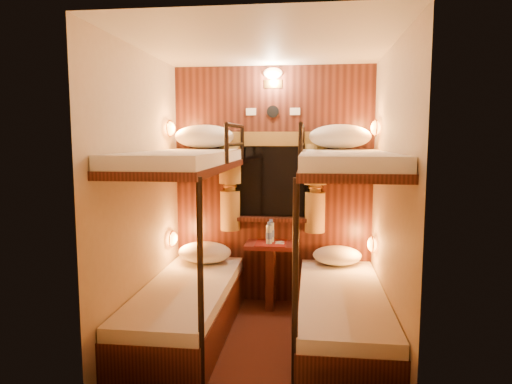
# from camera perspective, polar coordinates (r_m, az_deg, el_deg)

# --- Properties ---
(floor) EXTENTS (2.10, 2.10, 0.00)m
(floor) POSITION_cam_1_polar(r_m,az_deg,el_deg) (3.97, 0.69, -18.41)
(floor) COLOR #3D1710
(floor) RESTS_ON ground
(ceiling) EXTENTS (2.10, 2.10, 0.00)m
(ceiling) POSITION_cam_1_polar(r_m,az_deg,el_deg) (3.66, 0.75, 17.98)
(ceiling) COLOR silver
(ceiling) RESTS_ON wall_back
(wall_back) EXTENTS (2.40, 0.00, 2.40)m
(wall_back) POSITION_cam_1_polar(r_m,az_deg,el_deg) (4.66, 2.12, 0.75)
(wall_back) COLOR #C6B293
(wall_back) RESTS_ON floor
(wall_front) EXTENTS (2.40, 0.00, 2.40)m
(wall_front) POSITION_cam_1_polar(r_m,az_deg,el_deg) (2.60, -1.80, -4.05)
(wall_front) COLOR #C6B293
(wall_front) RESTS_ON floor
(wall_left) EXTENTS (0.00, 2.40, 2.40)m
(wall_left) POSITION_cam_1_polar(r_m,az_deg,el_deg) (3.86, -14.19, -0.70)
(wall_left) COLOR #C6B293
(wall_left) RESTS_ON floor
(wall_right) EXTENTS (0.00, 2.40, 2.40)m
(wall_right) POSITION_cam_1_polar(r_m,az_deg,el_deg) (3.66, 16.51, -1.18)
(wall_right) COLOR #C6B293
(wall_right) RESTS_ON floor
(back_panel) EXTENTS (2.00, 0.03, 2.40)m
(back_panel) POSITION_cam_1_polar(r_m,az_deg,el_deg) (4.65, 2.11, 0.73)
(back_panel) COLOR black
(back_panel) RESTS_ON floor
(bunk_left) EXTENTS (0.72, 1.90, 1.82)m
(bunk_left) POSITION_cam_1_polar(r_m,az_deg,el_deg) (3.95, -8.71, -9.93)
(bunk_left) COLOR black
(bunk_left) RESTS_ON floor
(bunk_right) EXTENTS (0.72, 1.90, 1.82)m
(bunk_right) POSITION_cam_1_polar(r_m,az_deg,el_deg) (3.82, 10.70, -10.55)
(bunk_right) COLOR black
(bunk_right) RESTS_ON floor
(window) EXTENTS (1.00, 0.12, 0.79)m
(window) POSITION_cam_1_polar(r_m,az_deg,el_deg) (4.62, 2.07, 0.46)
(window) COLOR black
(window) RESTS_ON back_panel
(curtains) EXTENTS (1.10, 0.22, 1.00)m
(curtains) POSITION_cam_1_polar(r_m,az_deg,el_deg) (4.58, 2.04, 1.44)
(curtains) COLOR olive
(curtains) RESTS_ON back_panel
(back_fixtures) EXTENTS (0.54, 0.09, 0.48)m
(back_fixtures) POSITION_cam_1_polar(r_m,az_deg,el_deg) (4.62, 2.12, 13.69)
(back_fixtures) COLOR black
(back_fixtures) RESTS_ON back_panel
(reading_lamps) EXTENTS (2.00, 0.20, 1.25)m
(reading_lamps) POSITION_cam_1_polar(r_m,az_deg,el_deg) (4.31, 1.73, 0.80)
(reading_lamps) COLOR orange
(reading_lamps) RESTS_ON wall_left
(table) EXTENTS (0.50, 0.34, 0.66)m
(table) POSITION_cam_1_polar(r_m,az_deg,el_deg) (4.62, 1.87, -9.25)
(table) COLOR #511B12
(table) RESTS_ON floor
(bottle_left) EXTENTS (0.07, 0.07, 0.23)m
(bottle_left) POSITION_cam_1_polar(r_m,az_deg,el_deg) (4.58, 1.88, -5.05)
(bottle_left) COLOR #99BFE5
(bottle_left) RESTS_ON table
(bottle_right) EXTENTS (0.06, 0.06, 0.22)m
(bottle_right) POSITION_cam_1_polar(r_m,az_deg,el_deg) (4.50, 1.64, -5.33)
(bottle_right) COLOR #99BFE5
(bottle_right) RESTS_ON table
(sachet_a) EXTENTS (0.09, 0.07, 0.01)m
(sachet_a) POSITION_cam_1_polar(r_m,az_deg,el_deg) (4.53, 2.98, -6.45)
(sachet_a) COLOR silver
(sachet_a) RESTS_ON table
(sachet_b) EXTENTS (0.10, 0.09, 0.01)m
(sachet_b) POSITION_cam_1_polar(r_m,az_deg,el_deg) (4.60, 2.99, -6.26)
(sachet_b) COLOR silver
(sachet_b) RESTS_ON table
(pillow_lower_left) EXTENTS (0.53, 0.38, 0.21)m
(pillow_lower_left) POSITION_cam_1_polar(r_m,az_deg,el_deg) (4.59, -6.42, -7.51)
(pillow_lower_left) COLOR silver
(pillow_lower_left) RESTS_ON bunk_left
(pillow_lower_right) EXTENTS (0.47, 0.34, 0.19)m
(pillow_lower_right) POSITION_cam_1_polar(r_m,az_deg,el_deg) (4.56, 10.10, -7.82)
(pillow_lower_right) COLOR silver
(pillow_lower_right) RESTS_ON bunk_right
(pillow_upper_left) EXTENTS (0.58, 0.42, 0.23)m
(pillow_upper_left) POSITION_cam_1_polar(r_m,az_deg,el_deg) (4.49, -6.47, 6.90)
(pillow_upper_left) COLOR silver
(pillow_upper_left) RESTS_ON bunk_left
(pillow_upper_right) EXTENTS (0.58, 0.41, 0.23)m
(pillow_upper_right) POSITION_cam_1_polar(r_m,az_deg,el_deg) (4.36, 10.45, 6.84)
(pillow_upper_right) COLOR silver
(pillow_upper_right) RESTS_ON bunk_right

